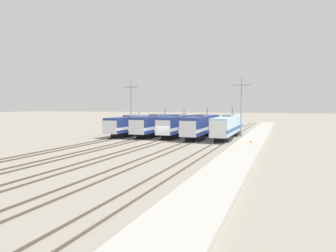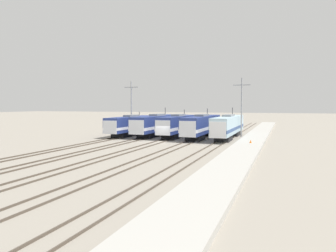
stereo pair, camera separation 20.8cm
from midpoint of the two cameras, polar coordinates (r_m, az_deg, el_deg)
The scene contains 15 objects.
ground_plane at distance 52.85m, azimuth -1.21°, elevation -2.76°, with size 400.00×400.00×0.00m, color gray.
rail_pair_far_left at distance 56.86m, azimuth -10.09°, elevation -2.29°, with size 1.50×120.00×0.15m.
rail_pair_center_left at distance 54.69m, azimuth -5.81°, elevation -2.48°, with size 1.51×120.00×0.15m.
rail_pair_center at distance 52.84m, azimuth -1.21°, elevation -2.68°, with size 1.51×120.00×0.15m.
rail_pair_center_right at distance 51.36m, azimuth 3.70°, elevation -2.87°, with size 1.51×120.00×0.15m.
rail_pair_far_right at distance 50.28m, azimuth 8.85°, elevation -3.05°, with size 1.50×120.00×0.15m.
locomotive_far_left at distance 63.90m, azimuth -6.46°, elevation 0.20°, with size 2.88×16.85×4.55m.
locomotive_center_left at distance 63.74m, azimuth -1.91°, elevation 0.29°, with size 3.07×19.72×5.38m.
locomotive_center at distance 61.09m, azimuth 1.79°, elevation 0.15°, with size 2.87×17.04×5.02m.
locomotive_center_right at distance 59.25m, azimuth 5.94°, elevation 0.05°, with size 2.96×19.03×5.24m.
locomotive_far_right at distance 58.93m, azimuth 10.53°, elevation -0.02°, with size 2.82×20.10×5.43m.
catenary_tower_left at distance 68.62m, azimuth -6.31°, elevation 3.59°, with size 3.15×0.27×10.91m.
catenary_tower_right at distance 62.13m, azimuth 12.80°, elevation 3.52°, with size 3.15×0.27×10.91m.
platform at distance 49.61m, azimuth 14.12°, elevation -3.05°, with size 4.00×120.00×0.44m.
traffic_cone at distance 48.88m, azimuth 14.31°, elevation -2.61°, with size 0.34×0.34×0.47m.
Camera 2 is at (18.86, -49.02, 5.96)m, focal length 35.00 mm.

